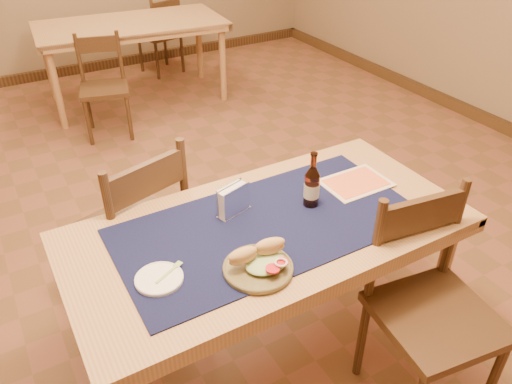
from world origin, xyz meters
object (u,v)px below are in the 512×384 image
sandwich_plate (260,263)px  beer_bottle (312,186)px  chair_main_far (136,229)px  napkin_holder (233,200)px  back_table (131,31)px  main_table (268,241)px  chair_main_near (430,306)px

sandwich_plate → beer_bottle: size_ratio=1.02×
sandwich_plate → beer_bottle: beer_bottle is taller
chair_main_far → napkin_holder: chair_main_far is taller
back_table → napkin_holder: (-0.56, -3.08, 0.15)m
sandwich_plate → napkin_holder: size_ratio=1.61×
chair_main_far → sandwich_plate: bearing=-73.6°
beer_bottle → main_table: bearing=-172.6°
main_table → beer_bottle: bearing=7.4°
beer_bottle → napkin_holder: (-0.31, 0.11, -0.03)m
chair_main_far → chair_main_near: size_ratio=1.02×
chair_main_near → back_table: bearing=89.7°
chair_main_far → sandwich_plate: size_ratio=3.85×
main_table → chair_main_far: 0.71m
chair_main_far → beer_bottle: 0.89m
back_table → chair_main_far: (-0.87, -2.64, -0.17)m
chair_main_far → sandwich_plate: (0.23, -0.77, 0.28)m
main_table → chair_main_near: (0.46, -0.48, -0.17)m
back_table → chair_main_near: 3.70m
back_table → beer_bottle: (-0.25, -3.18, 0.18)m
chair_main_near → napkin_holder: chair_main_near is taller
back_table → napkin_holder: napkin_holder is taller
back_table → chair_main_near: chair_main_near is taller
sandwich_plate → main_table: bearing=51.9°
back_table → chair_main_near: (-0.02, -3.69, -0.17)m
back_table → sandwich_plate: size_ratio=6.92×
chair_main_near → beer_bottle: beer_bottle is taller
main_table → napkin_holder: (-0.08, 0.14, 0.15)m
chair_main_near → napkin_holder: bearing=131.4°
napkin_holder → chair_main_near: bearing=-48.6°
napkin_holder → chair_main_far: bearing=125.4°
napkin_holder → main_table: bearing=-58.1°
chair_main_near → sandwich_plate: (-0.62, 0.27, 0.29)m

